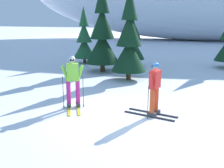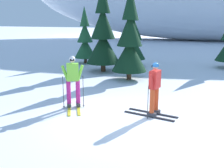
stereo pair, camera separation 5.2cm
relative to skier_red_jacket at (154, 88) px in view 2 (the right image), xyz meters
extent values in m
plane|color=white|center=(-0.84, -0.63, -0.92)|extent=(120.00, 120.00, 0.00)
cube|color=black|center=(-0.13, -0.14, -0.90)|extent=(1.69, 0.55, 0.03)
cube|color=black|center=(-0.04, 0.19, -0.90)|extent=(1.69, 0.55, 0.03)
cube|color=#38383D|center=(-0.04, -0.17, -0.83)|extent=(0.31, 0.21, 0.12)
cube|color=#38383D|center=(0.05, 0.16, -0.83)|extent=(0.31, 0.21, 0.12)
cylinder|color=#DB471E|center=(-0.04, -0.17, -0.38)|extent=(0.15, 0.15, 0.77)
cylinder|color=#DB471E|center=(0.05, 0.16, -0.38)|extent=(0.15, 0.15, 0.77)
cube|color=red|center=(0.01, 0.00, 0.29)|extent=(0.35, 0.48, 0.57)
cylinder|color=red|center=(-0.06, -0.26, 0.23)|extent=(0.17, 0.29, 0.58)
cylinder|color=red|center=(0.08, 0.26, 0.23)|extent=(0.17, 0.29, 0.58)
sphere|color=tan|center=(0.01, 0.00, 0.70)|extent=(0.19, 0.19, 0.19)
sphere|color=#2366B2|center=(0.01, 0.00, 0.73)|extent=(0.21, 0.21, 0.21)
cube|color=black|center=(-0.07, 0.02, 0.71)|extent=(0.07, 0.15, 0.07)
cylinder|color=#2D2D33|center=(-0.14, -0.33, -0.39)|extent=(0.02, 0.02, 1.06)
cylinder|color=#2D2D33|center=(-0.14, -0.33, -0.86)|extent=(0.07, 0.07, 0.01)
cylinder|color=#2D2D33|center=(0.04, 0.36, -0.39)|extent=(0.02, 0.02, 1.06)
cylinder|color=#2D2D33|center=(0.04, 0.36, -0.86)|extent=(0.07, 0.07, 0.01)
cube|color=gold|center=(-2.63, 0.03, -0.90)|extent=(0.75, 1.52, 0.03)
cube|color=gold|center=(-2.92, -0.10, -0.90)|extent=(0.75, 1.52, 0.03)
cube|color=#38383D|center=(-2.67, 0.12, -0.83)|extent=(0.24, 0.31, 0.12)
cube|color=#38383D|center=(-2.96, -0.01, -0.83)|extent=(0.24, 0.31, 0.12)
cylinder|color=#B7237A|center=(-2.67, 0.12, -0.36)|extent=(0.15, 0.15, 0.82)
cylinder|color=#B7237A|center=(-2.96, -0.01, -0.36)|extent=(0.15, 0.15, 0.82)
cube|color=#75C638|center=(-2.82, 0.06, 0.35)|extent=(0.47, 0.38, 0.60)
cylinder|color=#75C638|center=(-2.59, 0.16, 0.30)|extent=(0.29, 0.20, 0.58)
cylinder|color=#75C638|center=(-3.05, -0.04, 0.30)|extent=(0.29, 0.20, 0.58)
sphere|color=beige|center=(-2.82, 0.06, 0.78)|extent=(0.19, 0.19, 0.19)
sphere|color=white|center=(-2.82, 0.06, 0.81)|extent=(0.21, 0.21, 0.21)
cube|color=black|center=(-2.78, -0.02, 0.79)|extent=(0.15, 0.09, 0.07)
cylinder|color=#2D2D33|center=(-2.48, 0.14, -0.34)|extent=(0.02, 0.02, 1.14)
cylinder|color=#2D2D33|center=(-2.48, 0.14, -0.86)|extent=(0.07, 0.07, 0.01)
cylinder|color=#2D2D33|center=(-3.11, -0.14, -0.34)|extent=(0.02, 0.02, 1.14)
cylinder|color=#2D2D33|center=(-3.11, -0.14, -0.86)|extent=(0.07, 0.07, 0.01)
cylinder|color=#47301E|center=(-5.77, 8.79, -0.66)|extent=(0.20, 0.20, 0.51)
cone|color=#1E512D|center=(-5.77, 8.79, 0.11)|extent=(1.44, 1.44, 1.29)
cone|color=#1E512D|center=(-5.77, 8.79, 1.14)|extent=(1.04, 1.04, 1.29)
cone|color=#1E512D|center=(-5.77, 8.79, 2.18)|extent=(0.64, 0.64, 1.29)
cylinder|color=#47301E|center=(-3.76, 6.43, -0.58)|extent=(0.27, 0.27, 0.67)
cone|color=black|center=(-3.76, 6.43, 0.44)|extent=(1.92, 1.92, 1.72)
cone|color=black|center=(-3.76, 6.43, 1.82)|extent=(1.38, 1.38, 1.72)
cylinder|color=#47301E|center=(-2.54, 8.73, -0.62)|extent=(0.23, 0.23, 0.59)
cone|color=#14381E|center=(-2.54, 8.73, 0.27)|extent=(1.67, 1.67, 1.50)
cone|color=#14381E|center=(-2.54, 8.73, 1.47)|extent=(1.20, 1.20, 1.50)
cone|color=#14381E|center=(-2.54, 8.73, 2.66)|extent=(0.74, 0.74, 1.50)
cylinder|color=#47301E|center=(-1.87, 4.80, -0.61)|extent=(0.24, 0.24, 0.61)
cone|color=black|center=(-1.87, 4.80, 0.31)|extent=(1.73, 1.73, 1.55)
cone|color=black|center=(-1.87, 4.80, 1.55)|extent=(1.25, 1.25, 1.55)
cone|color=black|center=(-1.87, 4.80, 2.80)|extent=(0.76, 0.76, 1.55)
camera|label=1|loc=(0.97, -8.51, 2.26)|focal=44.32mm
camera|label=2|loc=(1.02, -8.49, 2.26)|focal=44.32mm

